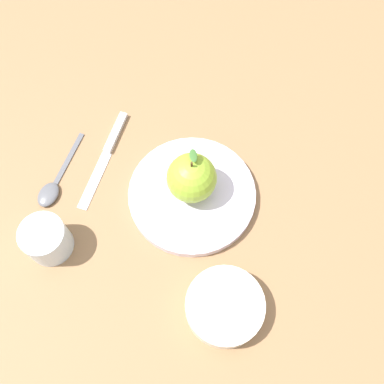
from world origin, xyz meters
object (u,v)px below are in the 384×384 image
apple (192,176)px  spoon (53,187)px  dinner_plate (192,194)px  cup (46,239)px  side_bowl (225,306)px  knife (108,150)px

apple → spoon: apple is taller
dinner_plate → cup: cup is taller
dinner_plate → cup: bearing=121.7°
apple → cup: apple is taller
apple → side_bowl: apple is taller
apple → side_bowl: bearing=-155.3°
cup → knife: cup is taller
apple → knife: (0.05, 0.17, -0.06)m
dinner_plate → cup: (-0.13, 0.21, 0.03)m
dinner_plate → cup: 0.25m
cup → knife: (0.19, -0.04, -0.03)m
dinner_plate → knife: dinner_plate is taller
knife → dinner_plate: bearing=-109.8°
knife → cup: bearing=167.1°
apple → knife: 0.18m
side_bowl → knife: side_bowl is taller
dinner_plate → apple: 0.05m
apple → spoon: 0.25m
dinner_plate → side_bowl: side_bowl is taller
knife → spoon: (-0.09, 0.08, 0.00)m
dinner_plate → apple: apple is taller
apple → side_bowl: 0.21m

